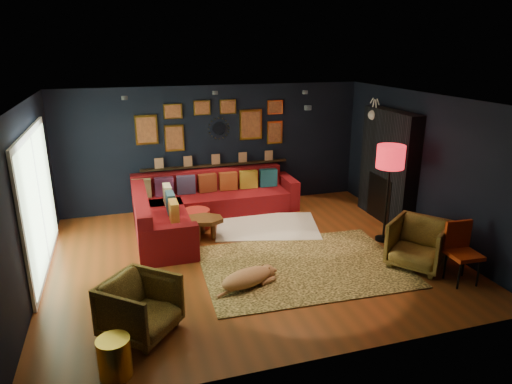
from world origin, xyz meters
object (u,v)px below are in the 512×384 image
object	(u,v)px
armchair_left	(140,305)
armchair_right	(419,242)
pouf	(197,218)
sectional	(196,207)
dog	(247,275)
coffee_table	(204,222)
orange_chair	(461,247)
floor_lamp	(390,161)
gold_stool	(115,357)

from	to	relation	value
armchair_left	armchair_right	size ratio (longest dim) A/B	0.95
pouf	armchair_left	distance (m)	3.40
sectional	pouf	size ratio (longest dim) A/B	6.49
dog	armchair_left	bearing A→B (deg)	-175.09
coffee_table	orange_chair	xyz separation A→B (m)	(3.35, -2.66, 0.22)
orange_chair	floor_lamp	world-z (taller)	floor_lamp
sectional	dog	distance (m)	2.78
orange_chair	floor_lamp	distance (m)	1.89
sectional	orange_chair	distance (m)	4.85
pouf	coffee_table	bearing A→B (deg)	-84.18
armchair_left	armchair_right	bearing A→B (deg)	-41.82
sectional	coffee_table	xyz separation A→B (m)	(0.01, -0.82, -0.00)
armchair_left	gold_stool	world-z (taller)	armchair_left
armchair_left	dog	world-z (taller)	armchair_left
sectional	coffee_table	world-z (taller)	sectional
sectional	orange_chair	xyz separation A→B (m)	(3.37, -3.48, 0.22)
armchair_right	floor_lamp	bearing A→B (deg)	139.70
pouf	gold_stool	world-z (taller)	gold_stool
armchair_right	pouf	bearing A→B (deg)	-167.52
dog	gold_stool	bearing A→B (deg)	-162.93
orange_chair	gold_stool	bearing A→B (deg)	-169.25
sectional	floor_lamp	xyz separation A→B (m)	(3.11, -1.86, 1.16)
pouf	armchair_left	size ratio (longest dim) A/B	0.65
orange_chair	dog	xyz separation A→B (m)	(-3.10, 0.71, -0.34)
coffee_table	pouf	size ratio (longest dim) A/B	1.63
armchair_left	gold_stool	bearing A→B (deg)	-164.14
gold_stool	floor_lamp	size ratio (longest dim) A/B	0.25
pouf	orange_chair	size ratio (longest dim) A/B	0.57
armchair_left	armchair_right	world-z (taller)	armchair_right
armchair_left	gold_stool	size ratio (longest dim) A/B	1.80
armchair_left	floor_lamp	world-z (taller)	floor_lamp
floor_lamp	armchair_left	bearing A→B (deg)	-159.75
pouf	dog	xyz separation A→B (m)	(0.31, -2.46, -0.00)
armchair_right	orange_chair	world-z (taller)	orange_chair
dog	coffee_table	bearing A→B (deg)	77.74
armchair_right	coffee_table	bearing A→B (deg)	-161.90
gold_stool	orange_chair	bearing A→B (deg)	7.78
coffee_table	armchair_left	world-z (taller)	armchair_left
coffee_table	armchair_right	xyz separation A→B (m)	(3.05, -2.08, 0.10)
orange_chair	armchair_right	bearing A→B (deg)	120.88
pouf	gold_stool	xyz separation A→B (m)	(-1.55, -3.85, 0.03)
pouf	gold_stool	distance (m)	4.15
orange_chair	dog	world-z (taller)	orange_chair
armchair_right	gold_stool	size ratio (longest dim) A/B	1.89
coffee_table	floor_lamp	bearing A→B (deg)	-18.44
pouf	orange_chair	distance (m)	4.67
gold_stool	floor_lamp	distance (m)	5.38
armchair_right	floor_lamp	size ratio (longest dim) A/B	0.48
pouf	armchair_right	world-z (taller)	armchair_right
coffee_table	armchair_right	distance (m)	3.69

